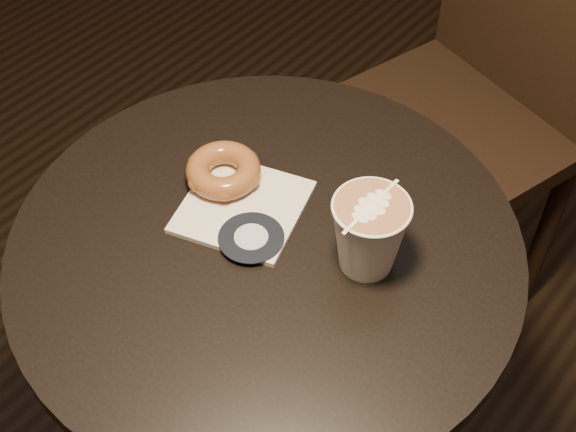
{
  "coord_description": "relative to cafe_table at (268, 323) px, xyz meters",
  "views": [
    {
      "loc": [
        0.46,
        -0.51,
        1.59
      ],
      "look_at": [
        0.01,
        0.03,
        0.79
      ],
      "focal_mm": 50.0,
      "sensor_mm": 36.0,
      "label": 1
    }
  ],
  "objects": [
    {
      "name": "cafe_table",
      "position": [
        0.0,
        0.0,
        0.0
      ],
      "size": [
        0.7,
        0.7,
        0.75
      ],
      "color": "black",
      "rests_on": "ground"
    },
    {
      "name": "chair",
      "position": [
        -0.02,
        0.68,
        0.07
      ],
      "size": [
        0.54,
        0.54,
        1.11
      ],
      "rotation": [
        0.0,
        0.0,
        -0.28
      ],
      "color": "black",
      "rests_on": "ground"
    },
    {
      "name": "pastry_bag",
      "position": [
        -0.06,
        0.02,
        0.2
      ],
      "size": [
        0.2,
        0.2,
        0.01
      ],
      "primitive_type": "cube",
      "rotation": [
        0.0,
        0.0,
        0.31
      ],
      "color": "silver",
      "rests_on": "cafe_table"
    },
    {
      "name": "doughnut",
      "position": [
        -0.12,
        0.04,
        0.22
      ],
      "size": [
        0.11,
        0.11,
        0.03
      ],
      "primitive_type": "torus",
      "color": "brown",
      "rests_on": "pastry_bag"
    },
    {
      "name": "latte_cup",
      "position": [
        0.13,
        0.06,
        0.26
      ],
      "size": [
        0.1,
        0.1,
        0.11
      ],
      "primitive_type": null,
      "color": "white",
      "rests_on": "cafe_table"
    }
  ]
}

